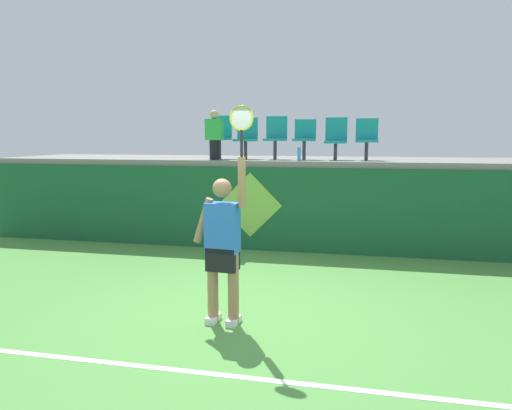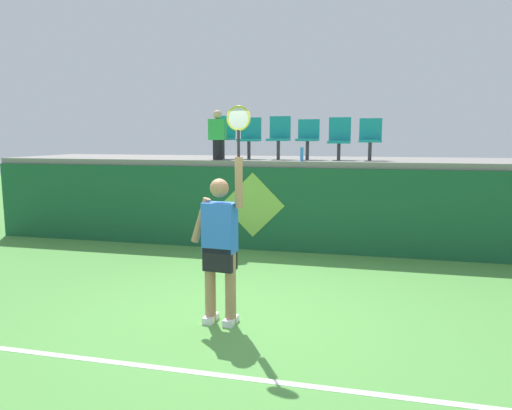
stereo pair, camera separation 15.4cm
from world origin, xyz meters
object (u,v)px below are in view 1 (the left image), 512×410
(tennis_ball, at_px, (217,316))
(stadium_chair_1, at_px, (246,136))
(tennis_player, at_px, (223,243))
(spectator_0, at_px, (214,134))
(stadium_chair_5, at_px, (367,137))
(water_bottle, at_px, (299,154))
(stadium_chair_3, at_px, (305,137))
(stadium_chair_2, at_px, (276,135))
(stadium_chair_4, at_px, (336,137))
(stadium_chair_0, at_px, (220,135))

(tennis_ball, xyz_separation_m, stadium_chair_1, (-0.68, 4.42, 2.20))
(tennis_player, xyz_separation_m, spectator_0, (-1.37, 4.10, 1.29))
(tennis_player, bearing_deg, stadium_chair_5, 69.87)
(water_bottle, height_order, stadium_chair_1, stadium_chair_1)
(tennis_ball, height_order, stadium_chair_3, stadium_chair_3)
(stadium_chair_2, bearing_deg, stadium_chair_3, -0.67)
(stadium_chair_3, bearing_deg, stadium_chair_2, 179.33)
(stadium_chair_2, bearing_deg, tennis_ball, -89.34)
(tennis_player, height_order, tennis_ball, tennis_player)
(water_bottle, height_order, spectator_0, spectator_0)
(stadium_chair_5, xyz_separation_m, spectator_0, (-3.03, -0.44, 0.06))
(water_bottle, distance_m, stadium_chair_4, 0.98)
(water_bottle, relative_size, spectator_0, 0.26)
(stadium_chair_2, bearing_deg, stadium_chair_1, -179.91)
(tennis_ball, bearing_deg, stadium_chair_5, 67.98)
(stadium_chair_4, bearing_deg, tennis_player, -103.10)
(stadium_chair_2, xyz_separation_m, spectator_0, (-1.19, -0.44, 0.02))
(stadium_chair_3, relative_size, stadium_chair_5, 0.99)
(stadium_chair_1, relative_size, spectator_0, 0.87)
(stadium_chair_0, bearing_deg, tennis_ball, -74.28)
(tennis_ball, bearing_deg, stadium_chair_2, 90.66)
(stadium_chair_0, height_order, stadium_chair_3, stadium_chair_0)
(water_bottle, relative_size, stadium_chair_5, 0.32)
(water_bottle, height_order, stadium_chair_5, stadium_chair_5)
(water_bottle, xyz_separation_m, stadium_chair_5, (1.27, 0.64, 0.33))
(stadium_chair_3, height_order, stadium_chair_5, stadium_chair_5)
(tennis_ball, distance_m, stadium_chair_1, 4.98)
(stadium_chair_4, distance_m, spectator_0, 2.47)
(tennis_player, relative_size, stadium_chair_3, 3.11)
(tennis_ball, distance_m, spectator_0, 4.73)
(stadium_chair_1, bearing_deg, stadium_chair_2, 0.09)
(spectator_0, bearing_deg, stadium_chair_5, 8.25)
(stadium_chair_3, distance_m, stadium_chair_4, 0.63)
(tennis_player, distance_m, tennis_ball, 0.96)
(tennis_ball, height_order, spectator_0, spectator_0)
(stadium_chair_1, height_order, stadium_chair_4, stadium_chair_1)
(water_bottle, xyz_separation_m, stadium_chair_4, (0.66, 0.65, 0.32))
(stadium_chair_0, xyz_separation_m, spectator_0, (-0.00, -0.44, 0.01))
(tennis_ball, relative_size, spectator_0, 0.07)
(stadium_chair_0, relative_size, stadium_chair_4, 1.07)
(stadium_chair_2, relative_size, stadium_chair_3, 1.08)
(tennis_player, distance_m, stadium_chair_2, 4.72)
(stadium_chair_0, xyz_separation_m, stadium_chair_1, (0.57, -0.00, -0.03))
(stadium_chair_0, bearing_deg, stadium_chair_1, -0.14)
(water_bottle, relative_size, stadium_chair_4, 0.31)
(stadium_chair_1, distance_m, stadium_chair_4, 1.86)
(stadium_chair_0, distance_m, stadium_chair_5, 3.03)
(water_bottle, bearing_deg, stadium_chair_4, 44.25)
(stadium_chair_2, distance_m, stadium_chair_4, 1.23)
(tennis_player, relative_size, water_bottle, 9.70)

